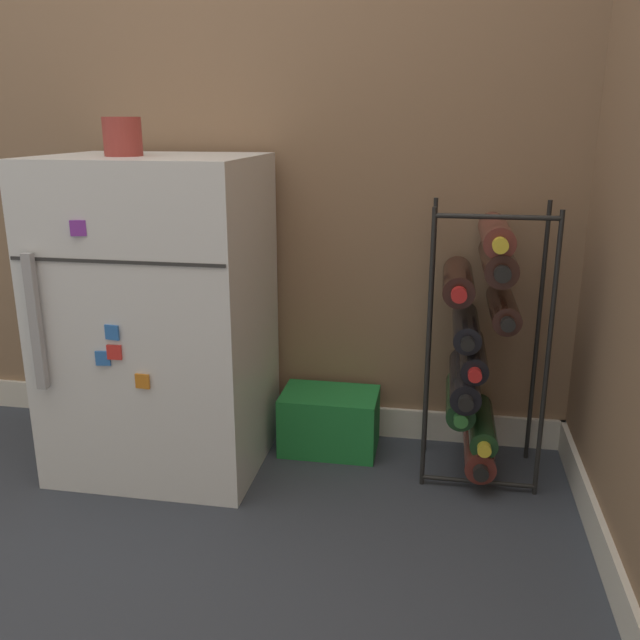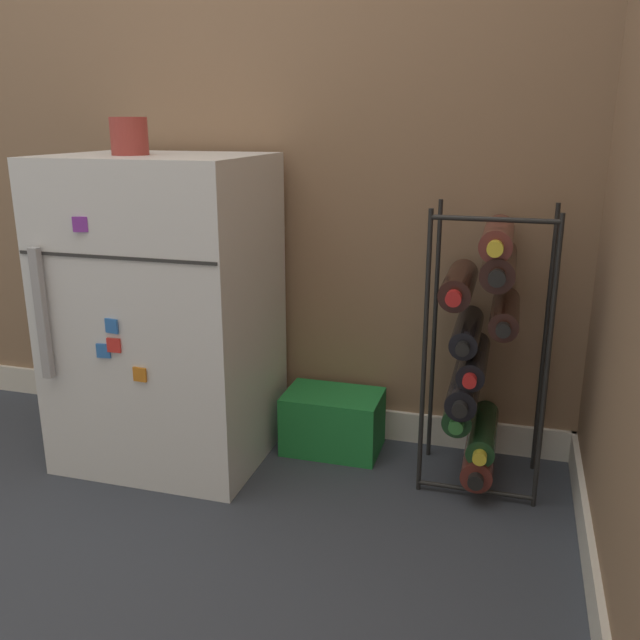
% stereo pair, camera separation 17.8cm
% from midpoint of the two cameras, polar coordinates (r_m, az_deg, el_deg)
% --- Properties ---
extents(ground_plane, '(14.00, 14.00, 0.00)m').
position_cam_midpoint_polar(ground_plane, '(1.73, -9.57, -16.17)').
color(ground_plane, '#333842').
extents(wall_back, '(6.92, 0.07, 2.50)m').
position_cam_midpoint_polar(wall_back, '(2.04, -3.30, 25.31)').
color(wall_back, '#84664C').
rests_on(wall_back, ground_plane).
extents(mini_fridge, '(0.54, 0.48, 0.84)m').
position_cam_midpoint_polar(mini_fridge, '(1.88, -10.22, 0.67)').
color(mini_fridge, silver).
rests_on(mini_fridge, ground_plane).
extents(wine_rack, '(0.30, 0.33, 0.73)m').
position_cam_midpoint_polar(wine_rack, '(1.78, 16.09, -2.30)').
color(wine_rack, black).
rests_on(wine_rack, ground_plane).
extents(soda_box, '(0.28, 0.18, 0.17)m').
position_cam_midpoint_polar(soda_box, '(1.98, 3.69, -8.58)').
color(soda_box, '#1E7F38').
rests_on(soda_box, ground_plane).
extents(fridge_top_cup, '(0.09, 0.09, 0.09)m').
position_cam_midpoint_polar(fridge_top_cup, '(1.80, -12.99, 14.85)').
color(fridge_top_cup, maroon).
rests_on(fridge_top_cup, mini_fridge).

